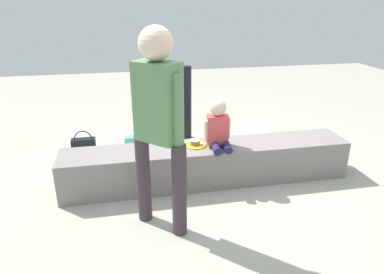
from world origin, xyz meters
The scene contains 11 objects.
ground_plane centered at (0.00, 0.00, 0.00)m, with size 12.00×12.00×0.00m, color #A5A592.
concrete_ledge centered at (0.00, 0.00, 0.20)m, with size 2.92×0.45×0.40m, color gray.
child_seated centered at (0.09, -0.04, 0.61)m, with size 0.28×0.33×0.48m.
adult_standing centered at (-0.56, -0.67, 0.98)m, with size 0.38×0.37×1.62m.
cake_plate centered at (-0.13, 0.03, 0.42)m, with size 0.22×0.22×0.07m.
gift_bag centered at (-0.73, 0.70, 0.14)m, with size 0.19×0.09×0.32m.
railing_post centered at (-0.02, 1.01, 0.38)m, with size 0.36×0.36×1.02m.
water_bottle_near_gift centered at (-1.29, 0.55, 0.10)m, with size 0.06×0.06×0.22m.
party_cup_red centered at (1.29, 0.38, 0.05)m, with size 0.08×0.08×0.10m, color red.
cake_box_white centered at (0.93, 1.00, 0.05)m, with size 0.32×0.32×0.10m, color white.
handbag_black_leather centered at (-1.31, 0.94, 0.11)m, with size 0.28×0.12×0.31m.
Camera 1 is at (-0.80, -3.17, 1.80)m, focal length 32.99 mm.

